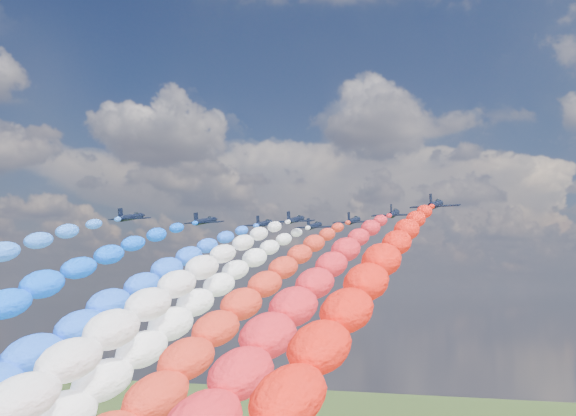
% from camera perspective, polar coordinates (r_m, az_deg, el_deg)
% --- Properties ---
extents(jet_0, '(9.54, 12.92, 4.89)m').
position_cam_1_polar(jet_0, '(162.68, -12.55, -0.73)').
color(jet_0, black).
extents(jet_1, '(9.86, 13.15, 4.89)m').
position_cam_1_polar(jet_1, '(168.74, -6.69, -1.05)').
color(jet_1, black).
extents(trail_1, '(6.92, 117.89, 44.75)m').
position_cam_1_polar(trail_1, '(116.99, -20.37, -7.97)').
color(trail_1, '#0A58FD').
extents(jet_2, '(9.60, 12.97, 4.89)m').
position_cam_1_polar(jet_2, '(174.53, -1.93, -1.27)').
color(jet_2, black).
extents(trail_2, '(6.92, 117.89, 44.75)m').
position_cam_1_polar(trail_2, '(119.67, -12.95, -8.18)').
color(trail_2, blue).
extents(jet_3, '(9.59, 12.96, 4.89)m').
position_cam_1_polar(jet_3, '(164.78, 0.60, -0.96)').
color(jet_3, black).
extents(trail_3, '(6.92, 117.89, 44.75)m').
position_cam_1_polar(trail_3, '(108.65, -10.15, -8.42)').
color(trail_3, white).
extents(jet_4, '(9.60, 12.97, 4.89)m').
position_cam_1_polar(jet_4, '(180.42, 2.13, -1.45)').
color(jet_4, black).
extents(trail_4, '(6.92, 117.89, 44.75)m').
position_cam_1_polar(trail_4, '(123.36, -6.58, -8.25)').
color(trail_4, white).
extents(jet_5, '(9.38, 12.81, 4.89)m').
position_cam_1_polar(jet_5, '(167.45, 5.31, -1.02)').
color(jet_5, black).
extents(trail_5, '(6.92, 117.89, 44.75)m').
position_cam_1_polar(trail_5, '(109.07, -2.75, -8.50)').
color(trail_5, red).
extents(jet_6, '(10.13, 13.34, 4.89)m').
position_cam_1_polar(jet_6, '(152.96, 8.55, -0.45)').
color(jet_6, black).
extents(trail_6, '(6.92, 117.89, 44.75)m').
position_cam_1_polar(trail_6, '(93.43, 1.28, -8.83)').
color(trail_6, red).
extents(jet_7, '(9.97, 13.23, 4.89)m').
position_cam_1_polar(jet_7, '(138.18, 11.82, 0.27)').
color(jet_7, black).
extents(trail_7, '(6.92, 117.89, 44.75)m').
position_cam_1_polar(trail_7, '(77.68, 5.70, -9.25)').
color(trail_7, red).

